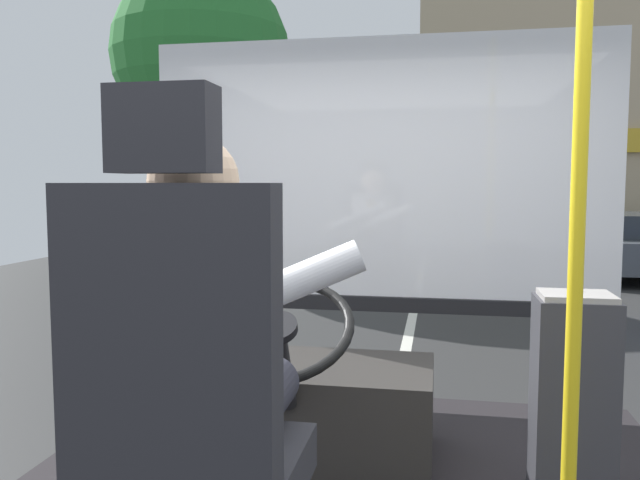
{
  "coord_description": "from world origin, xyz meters",
  "views": [
    {
      "loc": [
        0.32,
        -1.85,
        1.78
      ],
      "look_at": [
        -0.21,
        1.02,
        1.52
      ],
      "focal_mm": 35.88,
      "sensor_mm": 36.0,
      "label": 1
    }
  ],
  "objects_px": {
    "fare_box": "(573,403)",
    "parked_car_charcoal": "(623,244)",
    "steering_console": "(302,405)",
    "parked_car_black": "(546,214)",
    "driver_seat": "(189,431)",
    "bus_driver": "(203,337)",
    "parked_car_green": "(576,226)",
    "handrail_pole": "(578,198)"
  },
  "relations": [
    {
      "from": "driver_seat",
      "to": "parked_car_charcoal",
      "type": "bearing_deg",
      "value": 70.91
    },
    {
      "from": "steering_console",
      "to": "parked_car_black",
      "type": "relative_size",
      "value": 0.26
    },
    {
      "from": "driver_seat",
      "to": "parked_car_charcoal",
      "type": "height_order",
      "value": "driver_seat"
    },
    {
      "from": "fare_box",
      "to": "parked_car_green",
      "type": "height_order",
      "value": "fare_box"
    },
    {
      "from": "driver_seat",
      "to": "steering_console",
      "type": "distance_m",
      "value": 1.29
    },
    {
      "from": "steering_console",
      "to": "handrail_pole",
      "type": "height_order",
      "value": "handrail_pole"
    },
    {
      "from": "bus_driver",
      "to": "parked_car_black",
      "type": "relative_size",
      "value": 0.18
    },
    {
      "from": "fare_box",
      "to": "steering_console",
      "type": "bearing_deg",
      "value": 165.95
    },
    {
      "from": "fare_box",
      "to": "handrail_pole",
      "type": "bearing_deg",
      "value": -102.11
    },
    {
      "from": "driver_seat",
      "to": "parked_car_charcoal",
      "type": "distance_m",
      "value": 12.41
    },
    {
      "from": "steering_console",
      "to": "handrail_pole",
      "type": "relative_size",
      "value": 0.49
    },
    {
      "from": "handrail_pole",
      "to": "fare_box",
      "type": "bearing_deg",
      "value": 77.89
    },
    {
      "from": "handrail_pole",
      "to": "steering_console",
      "type": "bearing_deg",
      "value": 143.9
    },
    {
      "from": "parked_car_charcoal",
      "to": "handrail_pole",
      "type": "bearing_deg",
      "value": -105.55
    },
    {
      "from": "handrail_pole",
      "to": "parked_car_charcoal",
      "type": "height_order",
      "value": "handrail_pole"
    },
    {
      "from": "driver_seat",
      "to": "steering_console",
      "type": "relative_size",
      "value": 1.24
    },
    {
      "from": "fare_box",
      "to": "parked_car_black",
      "type": "xyz_separation_m",
      "value": [
        3.17,
        20.87,
        -0.26
      ]
    },
    {
      "from": "parked_car_black",
      "to": "handrail_pole",
      "type": "bearing_deg",
      "value": -98.7
    },
    {
      "from": "parked_car_green",
      "to": "driver_seat",
      "type": "bearing_deg",
      "value": -104.17
    },
    {
      "from": "bus_driver",
      "to": "parked_car_black",
      "type": "bearing_deg",
      "value": 79.05
    },
    {
      "from": "driver_seat",
      "to": "fare_box",
      "type": "bearing_deg",
      "value": 43.31
    },
    {
      "from": "fare_box",
      "to": "bus_driver",
      "type": "bearing_deg",
      "value": -139.8
    },
    {
      "from": "parked_car_green",
      "to": "steering_console",
      "type": "bearing_deg",
      "value": -105.28
    },
    {
      "from": "fare_box",
      "to": "parked_car_black",
      "type": "distance_m",
      "value": 21.12
    },
    {
      "from": "driver_seat",
      "to": "parked_car_green",
      "type": "bearing_deg",
      "value": 75.83
    },
    {
      "from": "parked_car_black",
      "to": "bus_driver",
      "type": "bearing_deg",
      "value": -100.95
    },
    {
      "from": "driver_seat",
      "to": "parked_car_green",
      "type": "height_order",
      "value": "driver_seat"
    },
    {
      "from": "driver_seat",
      "to": "fare_box",
      "type": "relative_size",
      "value": 1.74
    },
    {
      "from": "driver_seat",
      "to": "parked_car_green",
      "type": "xyz_separation_m",
      "value": [
        4.1,
        16.24,
        -0.53
      ]
    },
    {
      "from": "parked_car_black",
      "to": "driver_seat",
      "type": "bearing_deg",
      "value": -100.9
    },
    {
      "from": "steering_console",
      "to": "fare_box",
      "type": "distance_m",
      "value": 1.08
    },
    {
      "from": "fare_box",
      "to": "parked_car_charcoal",
      "type": "distance_m",
      "value": 11.15
    },
    {
      "from": "bus_driver",
      "to": "parked_car_green",
      "type": "distance_m",
      "value": 16.67
    },
    {
      "from": "fare_box",
      "to": "parked_car_charcoal",
      "type": "relative_size",
      "value": 0.21
    },
    {
      "from": "bus_driver",
      "to": "driver_seat",
      "type": "bearing_deg",
      "value": -90.0
    },
    {
      "from": "steering_console",
      "to": "bus_driver",
      "type": "bearing_deg",
      "value": -90.0
    },
    {
      "from": "handrail_pole",
      "to": "parked_car_green",
      "type": "relative_size",
      "value": 0.59
    },
    {
      "from": "bus_driver",
      "to": "steering_console",
      "type": "height_order",
      "value": "bus_driver"
    },
    {
      "from": "steering_console",
      "to": "handrail_pole",
      "type": "xyz_separation_m",
      "value": [
        0.95,
        -0.69,
        0.9
      ]
    },
    {
      "from": "bus_driver",
      "to": "parked_car_black",
      "type": "distance_m",
      "value": 22.17
    },
    {
      "from": "parked_car_charcoal",
      "to": "parked_car_black",
      "type": "xyz_separation_m",
      "value": [
        0.15,
        10.14,
        0.11
      ]
    },
    {
      "from": "steering_console",
      "to": "parked_car_charcoal",
      "type": "height_order",
      "value": "steering_console"
    }
  ]
}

